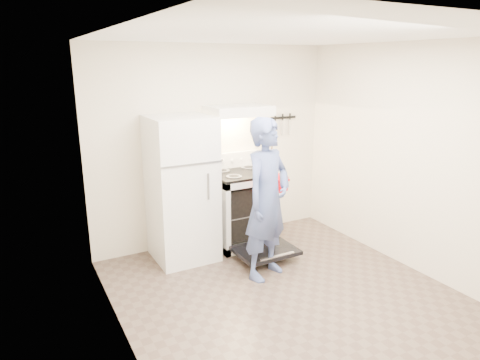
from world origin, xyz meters
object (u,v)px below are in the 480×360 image
object	(u,v)px
refrigerator	(182,189)
person	(267,200)
tea_kettle	(213,160)
dutch_oven	(275,183)
stove_body	(241,209)

from	to	relation	value
refrigerator	person	world-z (taller)	person
tea_kettle	dutch_oven	bearing A→B (deg)	-58.98
tea_kettle	refrigerator	bearing A→B (deg)	-154.87
person	dutch_oven	world-z (taller)	person
refrigerator	tea_kettle	size ratio (longest dim) A/B	5.92
person	stove_body	bearing A→B (deg)	56.60
stove_body	tea_kettle	world-z (taller)	tea_kettle
refrigerator	tea_kettle	distance (m)	0.63
refrigerator	stove_body	world-z (taller)	refrigerator
stove_body	dutch_oven	xyz separation A→B (m)	(0.16, -0.52, 0.45)
refrigerator	tea_kettle	bearing A→B (deg)	25.13
stove_body	tea_kettle	size ratio (longest dim) A/B	3.21
refrigerator	stove_body	size ratio (longest dim) A/B	1.85
stove_body	dutch_oven	distance (m)	0.71
refrigerator	person	size ratio (longest dim) A/B	0.97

